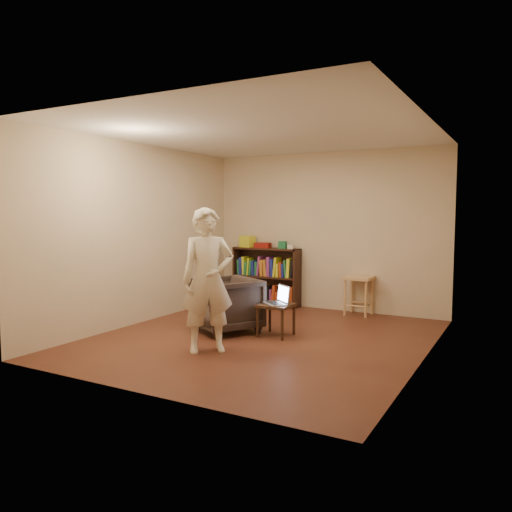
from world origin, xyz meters
The scene contains 15 objects.
floor centered at (0.00, 0.00, 0.00)m, with size 4.50×4.50×0.00m, color #4D2318.
ceiling centered at (0.00, 0.00, 2.60)m, with size 4.50×4.50×0.00m, color silver.
wall_back centered at (0.00, 2.25, 1.30)m, with size 4.00×4.00×0.00m, color #B8AF8B.
wall_left centered at (-2.00, 0.00, 1.30)m, with size 4.50×4.50×0.00m, color #B8AF8B.
wall_right centered at (2.00, 0.00, 1.30)m, with size 4.50×4.50×0.00m, color #B8AF8B.
bookshelf centered at (-1.02, 2.09, 0.44)m, with size 1.20×0.30×1.00m.
box_yellow centered at (-1.42, 2.10, 1.10)m, with size 0.24×0.18×0.20m, color yellow.
red_cloth centered at (-1.09, 2.07, 1.04)m, with size 0.26×0.19×0.09m, color maroon.
box_green centered at (-0.72, 2.09, 1.06)m, with size 0.12×0.12×0.12m, color #1C6B3C.
box_white centered at (-0.56, 2.08, 1.04)m, with size 0.09×0.09×0.07m, color silver.
stool centered at (0.64, 2.03, 0.49)m, with size 0.42×0.42×0.61m.
armchair centered at (-0.60, 0.10, 0.37)m, with size 0.79×0.81×0.74m, color #2F271F.
side_table centered at (0.10, 0.20, 0.35)m, with size 0.41×0.41×0.42m.
laptop centered at (0.12, 0.21, 0.48)m, with size 0.42×0.41×0.25m.
person centered at (-0.26, -0.84, 0.83)m, with size 0.61×0.40×1.67m, color beige.
Camera 1 is at (2.96, -5.55, 1.61)m, focal length 35.00 mm.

